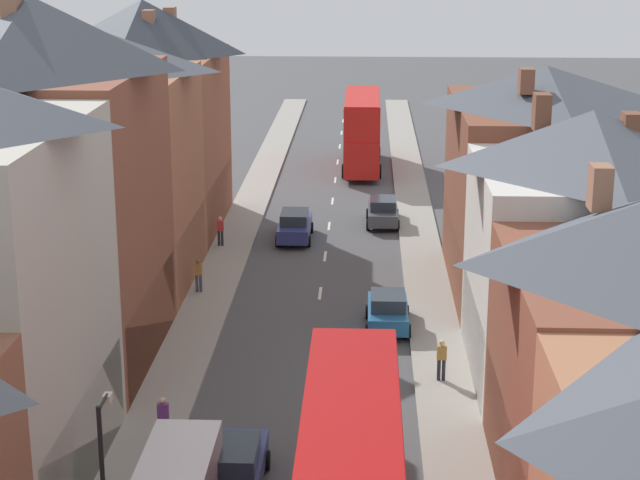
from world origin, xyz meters
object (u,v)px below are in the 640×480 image
object	(u,v)px
car_parked_right_a	(234,467)
car_near_blue	(383,211)
pedestrian_mid_right	(442,358)
car_parked_left_a	(295,225)
double_decker_bus_lead	(362,130)
pedestrian_far_left	(198,274)
pedestrian_far_right	(220,230)
car_near_silver	(388,311)
pedestrian_mid_left	(163,417)

from	to	relation	value
car_parked_right_a	car_near_blue	bearing A→B (deg)	81.05
pedestrian_mid_right	car_parked_right_a	bearing A→B (deg)	-129.11
car_near_blue	car_parked_left_a	size ratio (longest dim) A/B	0.91
double_decker_bus_lead	car_near_blue	distance (m)	15.39
car_parked_right_a	car_parked_left_a	bearing A→B (deg)	90.00
pedestrian_far_left	pedestrian_far_right	world-z (taller)	same
car_near_silver	pedestrian_far_right	world-z (taller)	pedestrian_far_right
car_parked_left_a	pedestrian_far_right	size ratio (longest dim) A/B	2.80
pedestrian_far_left	car_near_blue	bearing A→B (deg)	55.72
car_near_blue	car_parked_left_a	world-z (taller)	car_parked_left_a
pedestrian_mid_right	car_near_blue	bearing A→B (deg)	94.81
pedestrian_mid_right	pedestrian_far_right	bearing A→B (deg)	121.36
pedestrian_far_right	pedestrian_far_left	bearing A→B (deg)	-89.98
pedestrian_mid_right	pedestrian_far_left	xyz separation A→B (m)	(-10.70, 9.85, 0.00)
car_parked_right_a	pedestrian_mid_left	world-z (taller)	pedestrian_mid_left
car_near_silver	pedestrian_far_left	world-z (taller)	pedestrian_far_left
car_near_blue	pedestrian_far_right	world-z (taller)	pedestrian_far_right
pedestrian_mid_left	pedestrian_mid_right	xyz separation A→B (m)	(9.51, 5.53, 0.00)
car_near_silver	pedestrian_far_left	xyz separation A→B (m)	(-8.79, 4.11, 0.22)
car_parked_left_a	pedestrian_mid_right	size ratio (longest dim) A/B	2.80
double_decker_bus_lead	car_near_silver	size ratio (longest dim) A/B	2.83
pedestrian_far_right	car_near_blue	bearing A→B (deg)	30.48
car_parked_left_a	pedestrian_far_right	world-z (taller)	pedestrian_far_right
double_decker_bus_lead	pedestrian_mid_right	xyz separation A→B (m)	(3.22, -37.95, -1.78)
pedestrian_mid_left	pedestrian_mid_right	bearing A→B (deg)	30.19
car_near_silver	car_parked_right_a	size ratio (longest dim) A/B	0.87
car_near_blue	car_parked_left_a	xyz separation A→B (m)	(-4.90, -3.40, 0.02)
car_near_blue	pedestrian_mid_left	bearing A→B (deg)	-105.03
pedestrian_mid_left	car_near_silver	bearing A→B (deg)	56.03
car_parked_left_a	car_near_blue	bearing A→B (deg)	34.76
double_decker_bus_lead	car_parked_left_a	world-z (taller)	double_decker_bus_lead
car_near_silver	car_parked_right_a	distance (m)	14.94
pedestrian_mid_left	pedestrian_mid_right	distance (m)	11.00
pedestrian_far_left	pedestrian_far_right	bearing A→B (deg)	90.02
double_decker_bus_lead	pedestrian_mid_right	bearing A→B (deg)	-85.14
double_decker_bus_lead	car_parked_left_a	xyz separation A→B (m)	(-3.59, -18.60, -1.98)
car_near_blue	car_parked_left_a	bearing A→B (deg)	-145.24
car_parked_right_a	car_near_silver	bearing A→B (deg)	70.86
double_decker_bus_lead	pedestrian_far_left	size ratio (longest dim) A/B	6.71
car_near_silver	pedestrian_mid_left	size ratio (longest dim) A/B	2.37
pedestrian_mid_left	pedestrian_far_left	distance (m)	15.43
car_parked_right_a	pedestrian_far_right	bearing A→B (deg)	98.53
car_parked_right_a	pedestrian_far_left	bearing A→B (deg)	102.04
double_decker_bus_lead	pedestrian_mid_right	size ratio (longest dim) A/B	6.71
pedestrian_far_left	pedestrian_far_right	distance (m)	7.72
car_parked_left_a	pedestrian_mid_right	bearing A→B (deg)	-70.59
double_decker_bus_lead	pedestrian_mid_left	world-z (taller)	double_decker_bus_lead
car_parked_right_a	pedestrian_mid_right	bearing A→B (deg)	50.89
double_decker_bus_lead	car_parked_right_a	distance (m)	46.51
car_parked_left_a	pedestrian_mid_right	xyz separation A→B (m)	(6.81, -19.34, 0.20)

